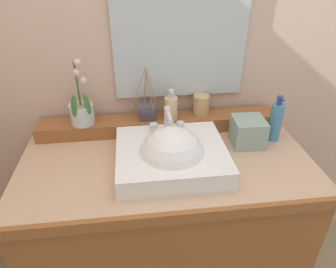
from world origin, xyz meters
The scene contains 11 objects.
wall_back centered at (0.00, 0.41, 1.21)m, with size 2.89×0.20×2.42m, color beige.
vanity_cabinet centered at (0.00, 0.00, 0.42)m, with size 1.16×0.61×0.83m.
back_ledge centered at (0.00, 0.23, 0.86)m, with size 1.09×0.12×0.06m, color #96552A.
sink_basin centered at (0.02, -0.05, 0.87)m, with size 0.42×0.37×0.28m.
potted_plant centered at (-0.34, 0.22, 0.96)m, with size 0.10×0.11×0.29m.
soap_dispenser centered at (0.05, 0.22, 0.95)m, with size 0.06×0.06×0.14m.
tumbler_cup centered at (0.19, 0.25, 0.94)m, with size 0.07×0.07×0.09m, color tan.
reed_diffuser centered at (-0.06, 0.24, 0.93)m, with size 0.12×0.09×0.24m.
lotion_bottle centered at (0.49, 0.09, 0.92)m, with size 0.06×0.06×0.21m.
tissue_box centered at (0.36, 0.07, 0.89)m, with size 0.13×0.13×0.12m, color #8AA396.
mirror centered at (0.10, 0.30, 1.23)m, with size 0.57×0.02×0.51m, color silver.
Camera 1 is at (-0.12, -0.99, 1.55)m, focal length 32.74 mm.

